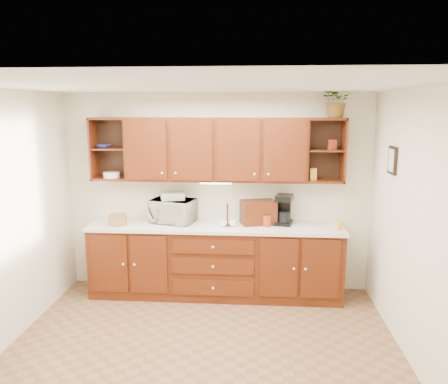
% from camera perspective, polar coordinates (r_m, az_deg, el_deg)
% --- Properties ---
extents(floor, '(4.00, 4.00, 0.00)m').
position_cam_1_polar(floor, '(4.62, -2.90, -20.47)').
color(floor, brown).
rests_on(floor, ground).
extents(ceiling, '(4.00, 4.00, 0.00)m').
position_cam_1_polar(ceiling, '(3.95, -3.27, 13.74)').
color(ceiling, white).
rests_on(ceiling, back_wall).
extents(back_wall, '(4.00, 0.00, 4.00)m').
position_cam_1_polar(back_wall, '(5.79, -0.88, -0.10)').
color(back_wall, beige).
rests_on(back_wall, floor).
extents(right_wall, '(0.00, 3.50, 3.50)m').
position_cam_1_polar(right_wall, '(4.33, 24.31, -4.85)').
color(right_wall, beige).
rests_on(right_wall, floor).
extents(base_cabinets, '(3.20, 0.60, 0.90)m').
position_cam_1_polar(base_cabinets, '(5.73, -1.12, -9.05)').
color(base_cabinets, '#371206').
rests_on(base_cabinets, floor).
extents(countertop, '(3.24, 0.64, 0.04)m').
position_cam_1_polar(countertop, '(5.58, -1.15, -4.54)').
color(countertop, silver).
rests_on(countertop, base_cabinets).
extents(upper_cabinets, '(3.20, 0.33, 0.80)m').
position_cam_1_polar(upper_cabinets, '(5.55, -0.94, 5.60)').
color(upper_cabinets, '#371206').
rests_on(upper_cabinets, back_wall).
extents(undercabinet_light, '(0.40, 0.05, 0.02)m').
position_cam_1_polar(undercabinet_light, '(5.55, -1.08, 1.20)').
color(undercabinet_light, white).
rests_on(undercabinet_light, upper_cabinets).
extents(framed_picture, '(0.03, 0.24, 0.30)m').
position_cam_1_polar(framed_picture, '(5.06, 21.15, 3.88)').
color(framed_picture, black).
rests_on(framed_picture, right_wall).
extents(wicker_basket, '(0.28, 0.28, 0.13)m').
position_cam_1_polar(wicker_basket, '(5.73, -13.70, -3.53)').
color(wicker_basket, '#A47244').
rests_on(wicker_basket, countertop).
extents(microwave, '(0.62, 0.49, 0.30)m').
position_cam_1_polar(microwave, '(5.72, -6.70, -2.45)').
color(microwave, beige).
rests_on(microwave, countertop).
extents(towel_stack, '(0.34, 0.29, 0.09)m').
position_cam_1_polar(towel_stack, '(5.68, -6.74, -0.54)').
color(towel_stack, '#DDC268').
rests_on(towel_stack, microwave).
extents(wine_bottle, '(0.09, 0.09, 0.32)m').
position_cam_1_polar(wine_bottle, '(5.70, -6.94, -2.43)').
color(wine_bottle, black).
rests_on(wine_bottle, countertop).
extents(woven_tray, '(0.33, 0.16, 0.31)m').
position_cam_1_polar(woven_tray, '(5.90, -6.95, -3.46)').
color(woven_tray, '#A47244').
rests_on(woven_tray, countertop).
extents(bread_box, '(0.49, 0.38, 0.30)m').
position_cam_1_polar(bread_box, '(5.61, 4.49, -2.66)').
color(bread_box, '#371206').
rests_on(bread_box, countertop).
extents(mug_tree, '(0.26, 0.26, 0.29)m').
position_cam_1_polar(mug_tree, '(5.54, 0.44, -3.96)').
color(mug_tree, '#371206').
rests_on(mug_tree, countertop).
extents(canister_red, '(0.14, 0.14, 0.14)m').
position_cam_1_polar(canister_red, '(5.53, 5.65, -3.78)').
color(canister_red, maroon).
rests_on(canister_red, countertop).
extents(canister_white, '(0.10, 0.10, 0.17)m').
position_cam_1_polar(canister_white, '(5.53, 4.09, -3.56)').
color(canister_white, white).
rests_on(canister_white, countertop).
extents(canister_yellow, '(0.12, 0.12, 0.10)m').
position_cam_1_polar(canister_yellow, '(5.56, 14.62, -4.21)').
color(canister_yellow, gold).
rests_on(canister_yellow, countertop).
extents(coffee_maker, '(0.26, 0.30, 0.38)m').
position_cam_1_polar(coffee_maker, '(5.65, 7.83, -2.33)').
color(coffee_maker, black).
rests_on(coffee_maker, countertop).
extents(bowl_stack, '(0.19, 0.19, 0.04)m').
position_cam_1_polar(bowl_stack, '(5.85, -15.45, 5.77)').
color(bowl_stack, navy).
rests_on(bowl_stack, upper_cabinets).
extents(plate_stack, '(0.23, 0.23, 0.07)m').
position_cam_1_polar(plate_stack, '(5.83, -14.49, 2.18)').
color(plate_stack, white).
rests_on(plate_stack, upper_cabinets).
extents(pantry_box_yellow, '(0.09, 0.08, 0.15)m').
position_cam_1_polar(pantry_box_yellow, '(5.57, 11.53, 2.30)').
color(pantry_box_yellow, gold).
rests_on(pantry_box_yellow, upper_cabinets).
extents(pantry_box_red, '(0.10, 0.10, 0.12)m').
position_cam_1_polar(pantry_box_red, '(5.57, 13.98, 6.01)').
color(pantry_box_red, maroon).
rests_on(pantry_box_red, upper_cabinets).
extents(potted_plant, '(0.38, 0.33, 0.42)m').
position_cam_1_polar(potted_plant, '(5.54, 14.59, 11.53)').
color(potted_plant, '#999999').
rests_on(potted_plant, upper_cabinets).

